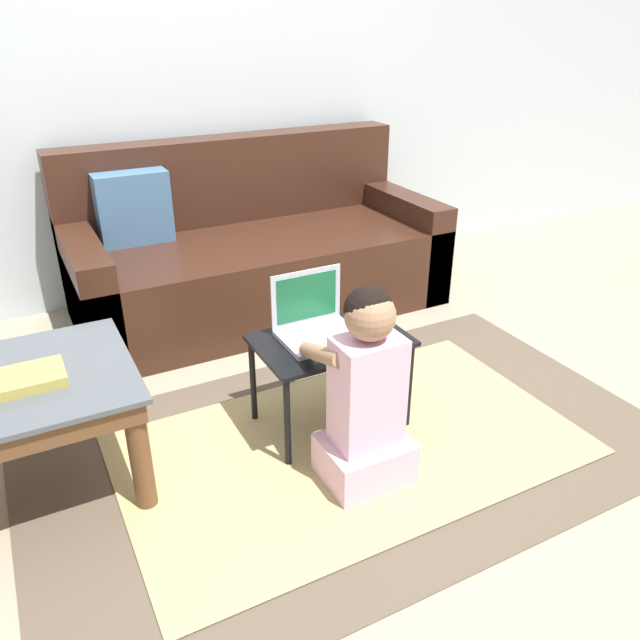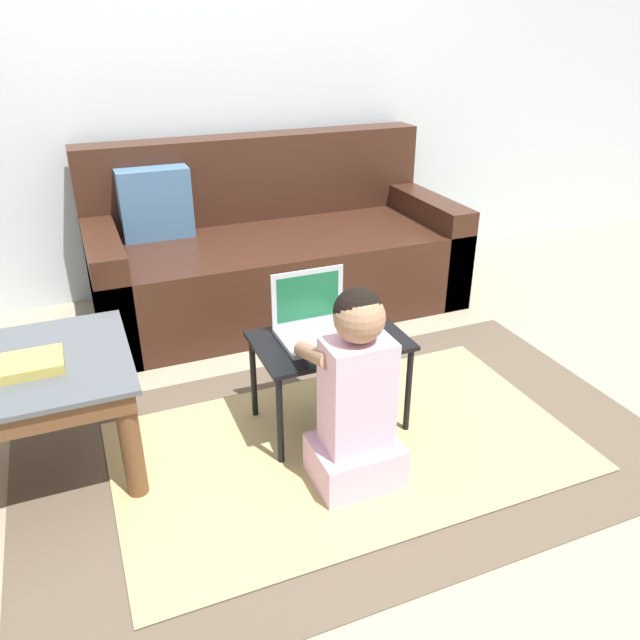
% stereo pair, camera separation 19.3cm
% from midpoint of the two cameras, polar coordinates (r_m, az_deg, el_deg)
% --- Properties ---
extents(ground_plane, '(16.00, 16.00, 0.00)m').
position_cam_midpoint_polar(ground_plane, '(2.49, 2.81, -10.40)').
color(ground_plane, gray).
extents(wall_back, '(9.00, 0.06, 2.50)m').
position_cam_midpoint_polar(wall_back, '(3.64, -9.18, 22.22)').
color(wall_back, silver).
rests_on(wall_back, ground_plane).
extents(area_rug, '(2.38, 1.39, 0.01)m').
position_cam_midpoint_polar(area_rug, '(2.43, 4.82, -11.55)').
color(area_rug, brown).
rests_on(area_rug, ground_plane).
extents(couch, '(1.94, 0.88, 0.89)m').
position_cam_midpoint_polar(couch, '(3.46, -2.78, 6.16)').
color(couch, '#381E14').
rests_on(couch, ground_plane).
extents(laptop_desk, '(0.57, 0.37, 0.39)m').
position_cam_midpoint_polar(laptop_desk, '(2.37, 3.24, -2.78)').
color(laptop_desk, black).
rests_on(laptop_desk, ground_plane).
extents(laptop, '(0.29, 0.23, 0.24)m').
position_cam_midpoint_polar(laptop, '(2.35, 2.02, -0.67)').
color(laptop, '#B7BCC6').
rests_on(laptop, laptop_desk).
extents(computer_mouse, '(0.06, 0.11, 0.04)m').
position_cam_midpoint_polar(computer_mouse, '(2.37, 7.15, -1.18)').
color(computer_mouse, black).
rests_on(computer_mouse, laptop_desk).
extents(person_seated, '(0.30, 0.37, 0.73)m').
position_cam_midpoint_polar(person_seated, '(2.09, 5.98, -7.12)').
color(person_seated, '#E5B2CC').
rests_on(person_seated, ground_plane).
extents(book_on_table, '(0.21, 0.16, 0.04)m').
position_cam_midpoint_polar(book_on_table, '(2.21, -22.78, -3.82)').
color(book_on_table, tan).
rests_on(book_on_table, coffee_table).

